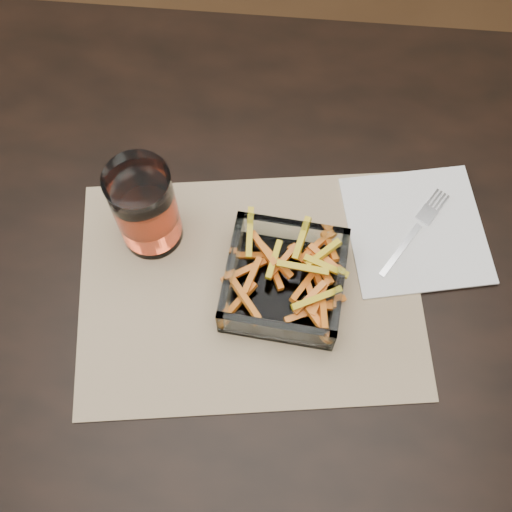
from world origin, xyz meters
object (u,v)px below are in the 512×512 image
object	(u,v)px
glass_bowl	(284,282)
fork	(416,230)
tumbler	(146,210)
dining_table	(254,292)

from	to	relation	value
glass_bowl	fork	xyz separation A→B (m)	(0.17, 0.10, -0.02)
glass_bowl	fork	bearing A→B (deg)	29.89
tumbler	fork	xyz separation A→B (m)	(0.36, 0.03, -0.06)
dining_table	tumbler	size ratio (longest dim) A/B	11.07
dining_table	glass_bowl	distance (m)	0.12
dining_table	tumbler	bearing A→B (deg)	164.03
dining_table	tumbler	distance (m)	0.22
dining_table	fork	distance (m)	0.25
tumbler	fork	size ratio (longest dim) A/B	1.02
glass_bowl	tumbler	xyz separation A→B (m)	(-0.18, 0.07, 0.04)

